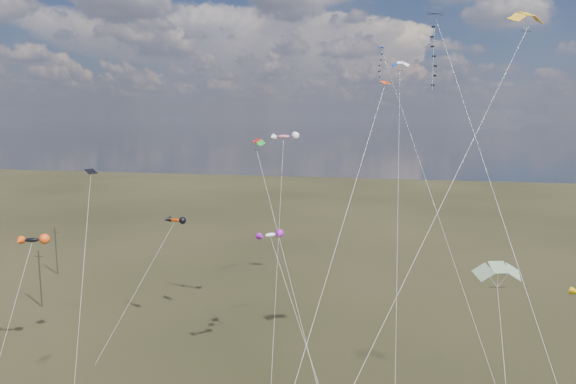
% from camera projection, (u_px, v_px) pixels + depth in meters
% --- Properties ---
extents(utility_pole_near, '(1.40, 0.20, 8.00)m').
position_uv_depth(utility_pole_near, '(40.00, 278.00, 71.02)').
color(utility_pole_near, black).
rests_on(utility_pole_near, ground).
extents(utility_pole_far, '(1.40, 0.20, 8.00)m').
position_uv_depth(utility_pole_far, '(56.00, 250.00, 86.30)').
color(utility_pole_far, black).
rests_on(utility_pole_far, ground).
extents(diamond_black_high, '(10.60, 22.43, 34.17)m').
position_uv_depth(diamond_black_high, '(442.00, 74.00, 38.99)').
color(diamond_black_high, black).
rests_on(diamond_black_high, ground).
extents(diamond_navy_tall, '(13.24, 25.24, 35.00)m').
position_uv_depth(diamond_navy_tall, '(388.00, 86.00, 62.75)').
color(diamond_navy_tall, '#101F4F').
rests_on(diamond_navy_tall, ground).
extents(diamond_black_mid, '(8.27, 16.97, 21.12)m').
position_uv_depth(diamond_black_mid, '(86.00, 237.00, 45.77)').
color(diamond_black_mid, black).
rests_on(diamond_black_mid, ground).
extents(diamond_orange_center, '(7.28, 22.37, 29.05)m').
position_uv_depth(diamond_orange_center, '(344.00, 219.00, 36.91)').
color(diamond_orange_center, '#DD400D').
rests_on(diamond_orange_center, ground).
extents(parafoil_yellow, '(17.97, 20.95, 34.90)m').
position_uv_depth(parafoil_yellow, '(526.00, 16.00, 40.73)').
color(parafoil_yellow, gold).
rests_on(parafoil_yellow, ground).
extents(parafoil_blue_white, '(2.27, 29.93, 33.75)m').
position_uv_depth(parafoil_blue_white, '(400.00, 65.00, 66.16)').
color(parafoil_blue_white, '#1249B0').
rests_on(parafoil_blue_white, ground).
extents(parafoil_striped, '(3.39, 12.12, 16.77)m').
position_uv_depth(parafoil_striped, '(499.00, 268.00, 34.51)').
color(parafoil_striped, gold).
rests_on(parafoil_striped, ground).
extents(parafoil_tricolor, '(12.00, 16.94, 24.11)m').
position_uv_depth(parafoil_tricolor, '(257.00, 142.00, 56.53)').
color(parafoil_tricolor, '#D99C0B').
rests_on(parafoil_tricolor, ground).
extents(novelty_black_orange, '(3.03, 8.62, 14.14)m').
position_uv_depth(novelty_black_orange, '(32.00, 240.00, 52.90)').
color(novelty_black_orange, black).
rests_on(novelty_black_orange, ground).
extents(novelty_orange_black, '(6.35, 11.37, 14.42)m').
position_uv_depth(novelty_orange_black, '(174.00, 220.00, 61.42)').
color(novelty_orange_black, '#D43100').
rests_on(novelty_orange_black, ground).
extents(novelty_white_purple, '(9.23, 10.84, 14.87)m').
position_uv_depth(novelty_white_purple, '(271.00, 236.00, 51.28)').
color(novelty_white_purple, white).
rests_on(novelty_white_purple, ground).
extents(novelty_redwhite_stripe, '(3.79, 15.11, 24.41)m').
position_uv_depth(novelty_redwhite_stripe, '(284.00, 137.00, 60.92)').
color(novelty_redwhite_stripe, red).
rests_on(novelty_redwhite_stripe, ground).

